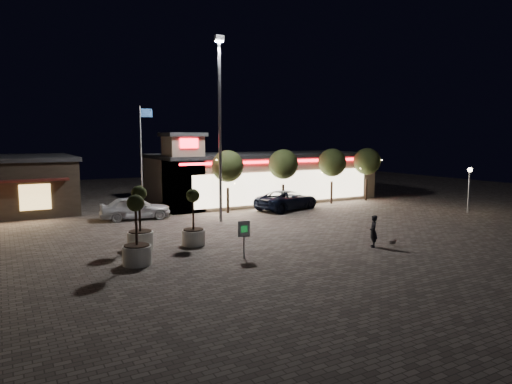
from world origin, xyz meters
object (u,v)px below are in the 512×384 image
white_sedan (135,208)px  valet_sign (244,232)px  pedestrian (373,231)px  planter_mid (137,243)px  planter_left (140,229)px  pickup_truck (287,200)px

white_sedan → valet_sign: bearing=-163.1°
pedestrian → planter_mid: (-11.71, 2.77, 0.15)m
white_sedan → pedestrian: bearing=-139.7°
pedestrian → valet_sign: 7.10m
valet_sign → white_sedan: bearing=98.1°
planter_left → planter_mid: (-0.93, -2.87, -0.03)m
planter_left → planter_mid: planter_left is taller
white_sedan → planter_left: bearing=175.8°
white_sedan → planter_left: 8.93m
planter_mid → pedestrian: bearing=-13.3°
planter_left → valet_sign: planter_left is taller
pickup_truck → planter_left: (-13.69, -7.06, 0.24)m
pickup_truck → white_sedan: (-11.68, 1.64, 0.05)m
white_sedan → pedestrian: pedestrian is taller
pickup_truck → valet_sign: 14.98m
valet_sign → pickup_truck: bearing=48.8°
valet_sign → planter_mid: bearing=164.2°
white_sedan → planter_mid: bearing=174.6°
pedestrian → white_sedan: bearing=-116.2°
planter_mid → valet_sign: size_ratio=1.78×
pedestrian → planter_mid: 12.03m
pedestrian → pickup_truck: bearing=-160.6°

